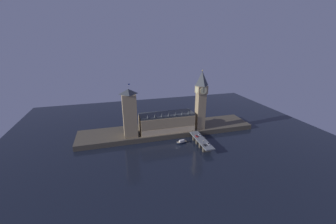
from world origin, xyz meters
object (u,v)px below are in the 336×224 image
object	(u,v)px
clock_tower	(201,99)
victoria_tower	(130,113)
pedestrian_far_rail	(195,137)
street_lamp_far	(193,131)
car_northbound_trail	(205,145)
car_southbound_trail	(200,135)
boat_upstream	(182,142)
car_northbound_lead	(197,136)
pedestrian_near_rail	(203,145)
car_southbound_lead	(208,144)
pedestrian_mid_walk	(204,138)
street_lamp_near	(203,143)

from	to	relation	value
clock_tower	victoria_tower	bearing A→B (deg)	178.34
pedestrian_far_rail	street_lamp_far	distance (m)	8.55
car_northbound_trail	street_lamp_far	distance (m)	28.86
car_southbound_trail	boat_upstream	world-z (taller)	car_southbound_trail
car_northbound_lead	pedestrian_near_rail	distance (m)	21.70
pedestrian_far_rail	street_lamp_far	xyz separation A→B (m)	(-0.40, 7.81, 3.44)
car_southbound_lead	street_lamp_far	bearing A→B (deg)	104.57
car_northbound_lead	pedestrian_far_rail	world-z (taller)	pedestrian_far_rail
victoria_tower	pedestrian_far_rail	world-z (taller)	victoria_tower
pedestrian_near_rail	pedestrian_mid_walk	bearing A→B (deg)	59.21
car_northbound_lead	car_southbound_lead	world-z (taller)	car_northbound_lead
car_southbound_trail	boat_upstream	bearing A→B (deg)	177.25
car_northbound_trail	car_southbound_lead	bearing A→B (deg)	12.82
clock_tower	car_northbound_lead	bearing A→B (deg)	-120.40
car_northbound_lead	pedestrian_near_rail	size ratio (longest dim) A/B	2.87
victoria_tower	street_lamp_near	distance (m)	88.08
car_northbound_trail	pedestrian_mid_walk	distance (m)	17.00
clock_tower	victoria_tower	size ratio (longest dim) A/B	1.19
street_lamp_near	street_lamp_far	xyz separation A→B (m)	(0.00, 29.44, -0.00)
street_lamp_far	clock_tower	bearing A→B (deg)	45.97
car_southbound_lead	pedestrian_far_rail	xyz separation A→B (m)	(-6.74, 19.67, 0.31)
boat_upstream	clock_tower	bearing A→B (deg)	34.33
car_northbound_trail	boat_upstream	distance (m)	30.45
car_southbound_trail	street_lamp_far	bearing A→B (deg)	143.89
car_northbound_trail	victoria_tower	bearing A→B (deg)	146.52
clock_tower	street_lamp_near	distance (m)	59.52
pedestrian_near_rail	boat_upstream	xyz separation A→B (m)	(-14.91, 23.82, -6.57)
clock_tower	car_southbound_lead	bearing A→B (deg)	-101.68
car_northbound_trail	pedestrian_mid_walk	size ratio (longest dim) A/B	2.25
car_southbound_lead	car_southbound_trail	xyz separation A→B (m)	(0.00, 22.27, -0.01)
car_northbound_lead	car_northbound_trail	distance (m)	22.09
clock_tower	car_northbound_trail	bearing A→B (deg)	-106.76
car_northbound_lead	street_lamp_far	world-z (taller)	street_lamp_far
pedestrian_near_rail	boat_upstream	distance (m)	28.86
victoria_tower	boat_upstream	bearing A→B (deg)	-23.09
car_southbound_lead	pedestrian_mid_walk	size ratio (longest dim) A/B	2.56
victoria_tower	car_southbound_trail	xyz separation A→B (m)	(76.88, -24.58, -26.37)
street_lamp_far	victoria_tower	bearing A→B (deg)	164.48
pedestrian_far_rail	boat_upstream	size ratio (longest dim) A/B	0.13
car_southbound_lead	pedestrian_near_rail	distance (m)	6.77
car_northbound_trail	pedestrian_mid_walk	bearing A→B (deg)	66.62
clock_tower	boat_upstream	bearing A→B (deg)	-145.67
clock_tower	street_lamp_near	world-z (taller)	clock_tower
street_lamp_near	street_lamp_far	world-z (taller)	street_lamp_near
boat_upstream	street_lamp_far	bearing A→B (deg)	16.04
car_northbound_lead	car_southbound_lead	distance (m)	21.54
clock_tower	boat_upstream	world-z (taller)	clock_tower
clock_tower	car_southbound_trail	xyz separation A→B (m)	(-9.17, -22.08, -37.39)
boat_upstream	car_northbound_lead	bearing A→B (deg)	-7.45
car_northbound_lead	boat_upstream	world-z (taller)	car_northbound_lead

